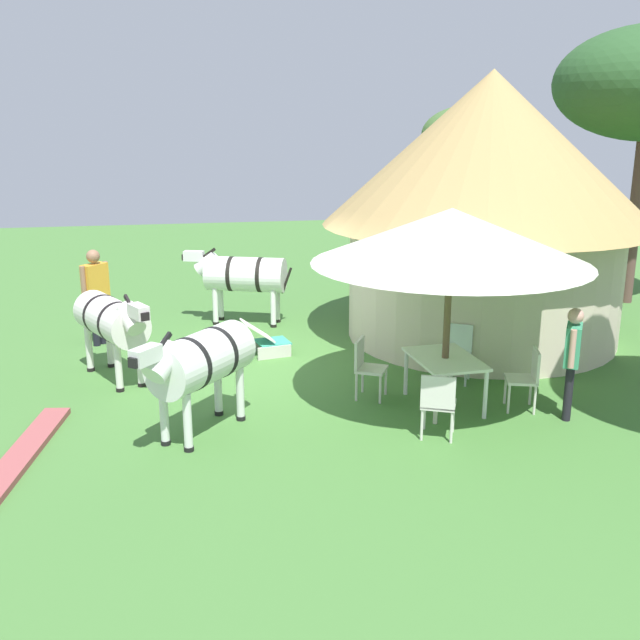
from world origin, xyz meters
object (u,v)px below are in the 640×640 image
object	(u,v)px
patio_chair_near_lawn	(438,401)
patio_chair_east_end	(527,375)
patio_dining_table	(445,364)
standing_watcher	(96,288)
zebra_nearest_camera	(113,321)
shade_umbrella	(451,236)
zebra_by_umbrella	(199,361)
patio_chair_near_hut	(457,349)
striped_lounge_chair	(267,340)
guest_beside_umbrella	(572,353)
zebra_toward_hut	(243,275)
thatched_hut	(487,196)
acacia_tree_left_background	(470,136)

from	to	relation	value
patio_chair_near_lawn	patio_chair_east_end	xyz separation A→B (m)	(-0.73, 1.59, 0.00)
patio_dining_table	patio_chair_near_lawn	size ratio (longest dim) A/B	1.46
patio_dining_table	standing_watcher	world-z (taller)	standing_watcher
patio_dining_table	zebra_nearest_camera	size ratio (longest dim) A/B	0.65
shade_umbrella	standing_watcher	size ratio (longest dim) A/B	2.18
standing_watcher	zebra_by_umbrella	world-z (taller)	standing_watcher
patio_dining_table	patio_chair_near_hut	size ratio (longest dim) A/B	1.46
striped_lounge_chair	patio_chair_east_end	bearing A→B (deg)	35.17
shade_umbrella	guest_beside_umbrella	bearing A→B (deg)	63.91
patio_chair_near_hut	standing_watcher	xyz separation A→B (m)	(-3.01, -5.80, 0.55)
zebra_toward_hut	zebra_nearest_camera	bearing A→B (deg)	162.06
patio_chair_near_hut	zebra_nearest_camera	size ratio (longest dim) A/B	0.44
thatched_hut	standing_watcher	world-z (taller)	thatched_hut
patio_chair_near_lawn	guest_beside_umbrella	size ratio (longest dim) A/B	0.57
patio_dining_table	zebra_by_umbrella	world-z (taller)	zebra_by_umbrella
striped_lounge_chair	zebra_toward_hut	distance (m)	2.27
patio_dining_table	patio_chair_near_hut	world-z (taller)	patio_chair_near_hut
striped_lounge_chair	zebra_toward_hut	bearing A→B (deg)	174.74
patio_chair_near_lawn	striped_lounge_chair	distance (m)	4.33
standing_watcher	zebra_toward_hut	world-z (taller)	standing_watcher
patio_chair_near_hut	striped_lounge_chair	world-z (taller)	patio_chair_near_hut
patio_chair_near_hut	striped_lounge_chair	xyz separation A→B (m)	(-1.86, -2.82, -0.26)
thatched_hut	acacia_tree_left_background	world-z (taller)	thatched_hut
thatched_hut	shade_umbrella	world-z (taller)	thatched_hut
patio_chair_near_lawn	zebra_toward_hut	distance (m)	6.40
patio_dining_table	patio_chair_near_lawn	bearing A→B (deg)	-23.89
patio_chair_east_end	guest_beside_umbrella	world-z (taller)	guest_beside_umbrella
guest_beside_umbrella	zebra_nearest_camera	xyz separation A→B (m)	(-2.78, -6.30, 0.02)
thatched_hut	acacia_tree_left_background	size ratio (longest dim) A/B	1.38
patio_chair_near_lawn	striped_lounge_chair	bearing A→B (deg)	138.18
patio_chair_near_lawn	acacia_tree_left_background	xyz separation A→B (m)	(-10.13, 4.30, 3.07)
thatched_hut	shade_umbrella	bearing A→B (deg)	-29.98
zebra_nearest_camera	zebra_toward_hut	size ratio (longest dim) A/B	0.94
zebra_by_umbrella	striped_lounge_chair	bearing A→B (deg)	-71.17
patio_chair_east_end	guest_beside_umbrella	bearing A→B (deg)	-117.67
thatched_hut	zebra_by_umbrella	world-z (taller)	thatched_hut
patio_chair_near_hut	acacia_tree_left_background	world-z (taller)	acacia_tree_left_background
patio_chair_near_lawn	zebra_toward_hut	size ratio (longest dim) A/B	0.42
patio_chair_near_hut	patio_chair_east_end	distance (m)	1.46
patio_chair_near_hut	acacia_tree_left_background	distance (m)	9.21
thatched_hut	patio_chair_east_end	bearing A→B (deg)	-12.21
shade_umbrella	zebra_nearest_camera	xyz separation A→B (m)	(-2.03, -4.77, -1.51)
patio_chair_east_end	standing_watcher	world-z (taller)	standing_watcher
patio_chair_near_hut	zebra_by_umbrella	world-z (taller)	zebra_by_umbrella
acacia_tree_left_background	zebra_toward_hut	bearing A→B (deg)	-57.15
shade_umbrella	patio_chair_near_hut	size ratio (longest dim) A/B	4.30
zebra_toward_hut	acacia_tree_left_background	xyz separation A→B (m)	(-4.06, 6.29, 2.59)
striped_lounge_chair	acacia_tree_left_background	size ratio (longest dim) A/B	0.20
striped_lounge_chair	zebra_toward_hut	world-z (taller)	zebra_toward_hut
thatched_hut	patio_dining_table	world-z (taller)	thatched_hut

